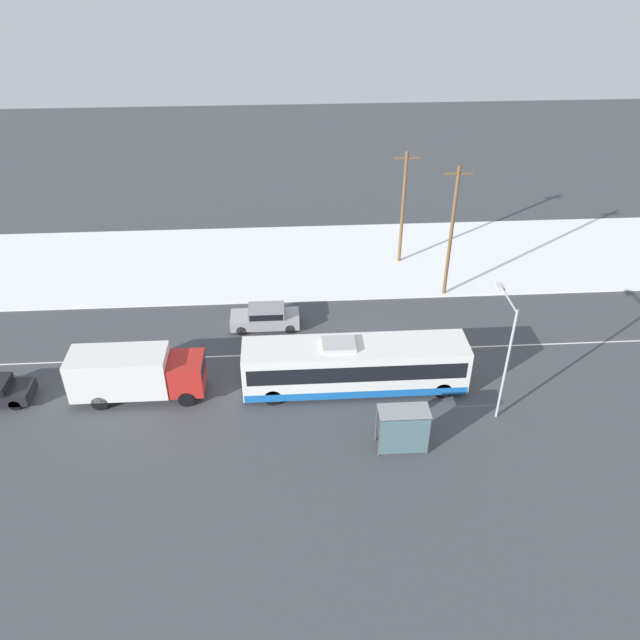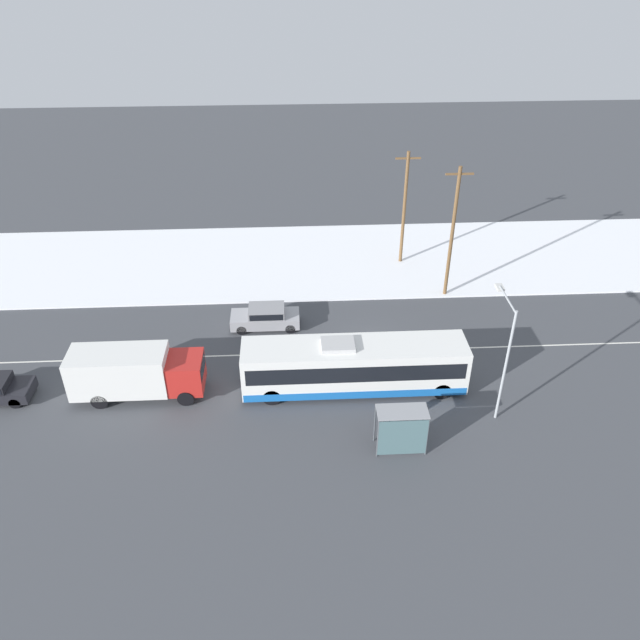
% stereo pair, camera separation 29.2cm
% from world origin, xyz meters
% --- Properties ---
extents(ground_plane, '(120.00, 120.00, 0.00)m').
position_xyz_m(ground_plane, '(0.00, 0.00, 0.00)').
color(ground_plane, '#424449').
extents(snow_lot, '(80.00, 12.23, 0.12)m').
position_xyz_m(snow_lot, '(0.00, 12.16, 0.06)').
color(snow_lot, white).
rests_on(snow_lot, ground_plane).
extents(lane_marking_center, '(60.00, 0.12, 0.00)m').
position_xyz_m(lane_marking_center, '(0.00, 0.00, 0.00)').
color(lane_marking_center, silver).
rests_on(lane_marking_center, ground_plane).
extents(city_bus, '(12.35, 2.57, 3.14)m').
position_xyz_m(city_bus, '(-1.51, -3.46, 1.54)').
color(city_bus, white).
rests_on(city_bus, ground_plane).
extents(box_truck, '(7.15, 2.30, 2.85)m').
position_xyz_m(box_truck, '(-13.54, -3.40, 1.59)').
color(box_truck, silver).
rests_on(box_truck, ground_plane).
extents(sedan_car, '(4.40, 1.80, 1.46)m').
position_xyz_m(sedan_car, '(-6.54, 3.07, 0.80)').
color(sedan_car, '#9E9EA3').
rests_on(sedan_car, ground_plane).
extents(pedestrian_at_stop, '(0.65, 0.29, 1.80)m').
position_xyz_m(pedestrian_at_stop, '(-0.12, -7.04, 1.11)').
color(pedestrian_at_stop, '#23232D').
rests_on(pedestrian_at_stop, ground_plane).
extents(bus_shelter, '(2.50, 1.20, 2.40)m').
position_xyz_m(bus_shelter, '(0.33, -8.55, 1.67)').
color(bus_shelter, gray).
rests_on(bus_shelter, ground_plane).
extents(streetlamp, '(0.36, 2.99, 6.69)m').
position_xyz_m(streetlamp, '(5.81, -5.70, 4.33)').
color(streetlamp, '#9EA3A8').
rests_on(streetlamp, ground_plane).
extents(utility_pole_roadside, '(1.80, 0.24, 9.32)m').
position_xyz_m(utility_pole_roadside, '(5.94, 6.44, 4.85)').
color(utility_pole_roadside, brown).
rests_on(utility_pole_roadside, ground_plane).
extents(utility_pole_snowlot, '(1.80, 0.24, 8.69)m').
position_xyz_m(utility_pole_snowlot, '(3.60, 11.51, 4.53)').
color(utility_pole_snowlot, brown).
rests_on(utility_pole_snowlot, ground_plane).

